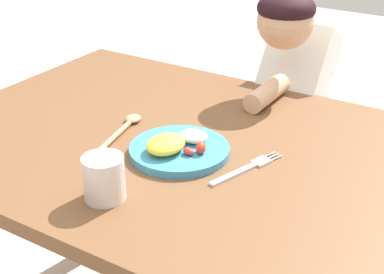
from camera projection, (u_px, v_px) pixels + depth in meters
The scene contains 6 objects.
dining_table at pixel (216, 181), 1.38m from camera, with size 1.43×0.88×0.69m.
plate at pixel (178, 148), 1.32m from camera, with size 0.23×0.23×0.05m.
fork at pixel (247, 168), 1.26m from camera, with size 0.08×0.20×0.01m.
spoon at pixel (124, 127), 1.44m from camera, with size 0.07×0.21×0.02m.
drinking_cup at pixel (104, 178), 1.14m from camera, with size 0.08×0.08×0.09m, color silver.
person at pixel (292, 131), 1.83m from camera, with size 0.19×0.44×0.97m.
Camera 1 is at (0.58, -1.03, 1.32)m, focal length 54.57 mm.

